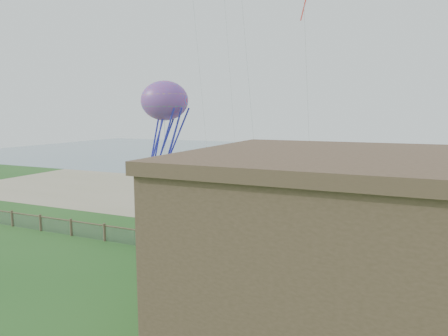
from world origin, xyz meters
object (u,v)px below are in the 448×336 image
Objects in this scene: chainlink_fence at (181,245)px; picnic_table at (300,274)px; octopus_kite at (165,127)px; motel at (419,274)px.

picnic_table is (7.77, -1.00, -0.21)m from chainlink_fence.
motel is at bearing -55.43° from octopus_kite.
motel is at bearing -28.30° from chainlink_fence.
picnic_table is 0.21× the size of octopus_kite.
motel is 1.95× the size of octopus_kite.
picnic_table is 15.69m from octopus_kite.
motel is 21.89m from octopus_kite.
chainlink_fence is at bearing -70.80° from octopus_kite.
octopus_kite reaches higher than chainlink_fence.
picnic_table is at bearing -7.33° from chainlink_fence.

